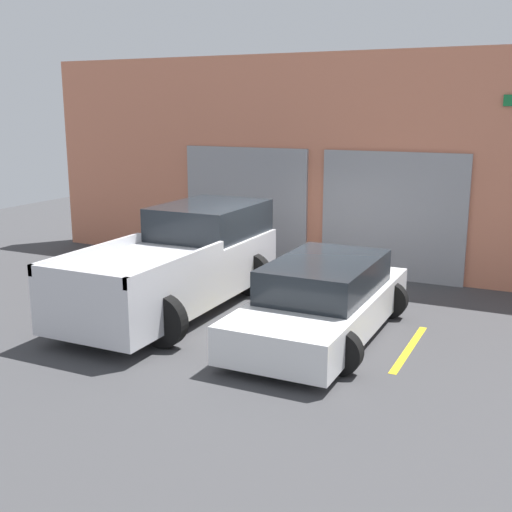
% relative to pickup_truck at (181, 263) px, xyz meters
% --- Properties ---
extents(ground_plane, '(28.00, 28.00, 0.00)m').
position_rel_pickup_truck_xyz_m(ground_plane, '(1.46, 0.80, -0.87)').
color(ground_plane, '#3D3D3F').
extents(shophouse_building, '(14.88, 0.68, 4.88)m').
position_rel_pickup_truck_xyz_m(shophouse_building, '(1.45, 4.09, 1.54)').
color(shophouse_building, '#D17A5B').
rests_on(shophouse_building, ground).
extents(pickup_truck, '(2.50, 5.16, 1.83)m').
position_rel_pickup_truck_xyz_m(pickup_truck, '(0.00, 0.00, 0.00)').
color(pickup_truck, silver).
rests_on(pickup_truck, ground).
extents(sedan_white, '(2.20, 4.51, 1.26)m').
position_rel_pickup_truck_xyz_m(sedan_white, '(2.92, -0.24, -0.27)').
color(sedan_white, white).
rests_on(sedan_white, ground).
extents(parking_stripe_far_left, '(0.12, 2.20, 0.01)m').
position_rel_pickup_truck_xyz_m(parking_stripe_far_left, '(-1.46, -0.28, -0.86)').
color(parking_stripe_far_left, gold).
rests_on(parking_stripe_far_left, ground).
extents(parking_stripe_left, '(0.12, 2.20, 0.01)m').
position_rel_pickup_truck_xyz_m(parking_stripe_left, '(1.46, -0.28, -0.86)').
color(parking_stripe_left, gold).
rests_on(parking_stripe_left, ground).
extents(parking_stripe_centre, '(0.12, 2.20, 0.01)m').
position_rel_pickup_truck_xyz_m(parking_stripe_centre, '(4.38, -0.28, -0.86)').
color(parking_stripe_centre, gold).
rests_on(parking_stripe_centre, ground).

